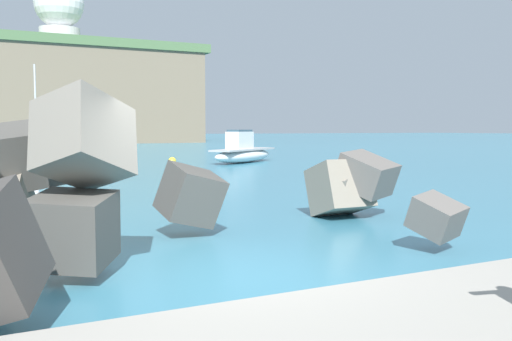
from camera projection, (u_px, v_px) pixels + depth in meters
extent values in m
plane|color=teal|center=(223.00, 276.00, 7.82)|extent=(400.00, 400.00, 0.00)
cube|color=#4C4944|center=(73.00, 229.00, 7.56)|extent=(1.38, 1.45, 1.06)
cube|color=#4C4944|center=(191.00, 195.00, 10.58)|extent=(1.22, 1.14, 1.31)
cube|color=gray|center=(340.00, 188.00, 12.94)|extent=(1.19, 1.33, 1.35)
cube|color=slate|center=(84.00, 138.00, 7.65)|extent=(1.50, 1.67, 1.53)
cube|color=slate|center=(341.00, 185.00, 13.00)|extent=(1.27, 1.13, 0.85)
cube|color=#4C4944|center=(15.00, 156.00, 8.42)|extent=(1.39, 1.38, 1.15)
cube|color=#605B56|center=(436.00, 216.00, 9.29)|extent=(0.85, 1.01, 0.83)
cube|color=#605B56|center=(367.00, 174.00, 12.90)|extent=(1.47, 1.59, 1.12)
ellipsoid|color=white|center=(42.00, 151.00, 40.11)|extent=(4.57, 2.51, 0.94)
cube|color=#ACACAC|center=(42.00, 144.00, 40.08)|extent=(4.21, 2.31, 0.10)
cylinder|color=silver|center=(35.00, 104.00, 39.76)|extent=(0.12, 0.12, 5.58)
cylinder|color=silver|center=(36.00, 131.00, 39.90)|extent=(2.60, 0.42, 0.08)
ellipsoid|color=white|center=(244.00, 156.00, 33.81)|extent=(5.96, 4.92, 0.82)
cube|color=#ACACAC|center=(244.00, 150.00, 33.78)|extent=(5.49, 4.53, 0.10)
cube|color=silver|center=(240.00, 140.00, 33.32)|extent=(2.06, 1.84, 1.02)
cube|color=#334C5B|center=(240.00, 131.00, 33.28)|extent=(1.85, 1.66, 0.12)
sphere|color=silver|center=(32.00, 195.00, 15.45)|extent=(0.44, 0.44, 0.44)
sphere|color=yellow|center=(172.00, 161.00, 31.57)|extent=(0.44, 0.44, 0.44)
cylinder|color=silver|center=(60.00, 37.00, 81.89)|extent=(5.70, 5.70, 2.49)
sphere|color=white|center=(59.00, 3.00, 81.54)|extent=(7.02, 7.02, 7.02)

